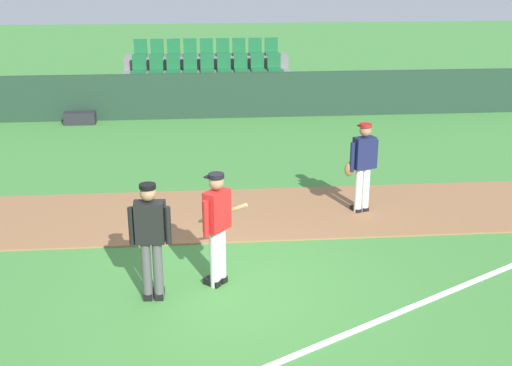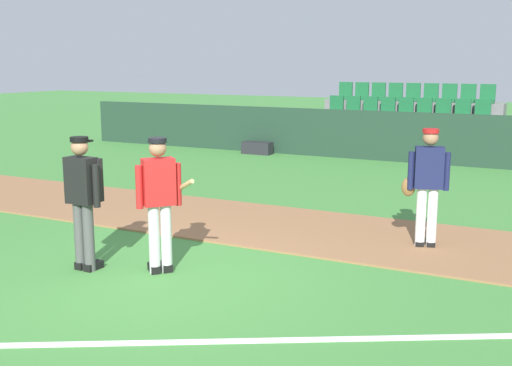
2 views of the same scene
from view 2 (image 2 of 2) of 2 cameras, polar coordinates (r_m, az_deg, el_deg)
ground_plane at (r=8.20m, az=-9.00°, el=-8.45°), size 80.00×80.00×0.00m
infield_dirt_path at (r=10.65m, az=0.41°, el=-3.71°), size 28.00×2.63×0.03m
foul_line_chalk at (r=6.54m, az=10.73°, el=-13.60°), size 10.51×5.97×0.01m
dugout_fence at (r=17.81m, az=11.76°, el=4.15°), size 20.00×0.16×1.36m
stadium_bleachers at (r=19.63m, az=13.19°, el=4.46°), size 5.55×2.95×2.05m
batter_red_jersey at (r=8.15m, az=-8.69°, el=-1.48°), size 0.75×0.68×1.76m
umpire_home_plate at (r=8.46m, az=-15.30°, el=-1.08°), size 0.59×0.31×1.76m
runner_navy_jersey at (r=9.46m, az=15.16°, el=-0.07°), size 0.67×0.39×1.76m
equipment_bag at (r=18.80m, az=0.10°, el=3.18°), size 0.90×0.36×0.36m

